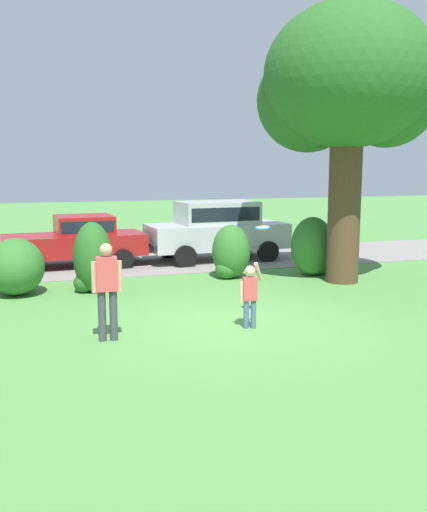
# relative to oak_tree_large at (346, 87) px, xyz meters

# --- Properties ---
(ground_plane) EXTENTS (80.00, 80.00, 0.00)m
(ground_plane) POSITION_rel_oak_tree_large_xyz_m (-4.19, -3.14, -5.06)
(ground_plane) COLOR #518E42
(driveway_strip) EXTENTS (28.00, 4.40, 0.02)m
(driveway_strip) POSITION_rel_oak_tree_large_xyz_m (-4.19, 4.33, -5.05)
(driveway_strip) COLOR gray
(driveway_strip) RESTS_ON ground
(oak_tree_large) EXTENTS (4.61, 4.56, 7.16)m
(oak_tree_large) POSITION_rel_oak_tree_large_xyz_m (0.00, 0.00, 0.00)
(oak_tree_large) COLOR #513823
(oak_tree_large) RESTS_ON ground
(shrub_near_tree) EXTENTS (1.35, 1.57, 1.36)m
(shrub_near_tree) POSITION_rel_oak_tree_large_xyz_m (-8.29, 0.80, -4.38)
(shrub_near_tree) COLOR #33702B
(shrub_near_tree) RESTS_ON ground
(shrub_centre_left) EXTENTS (0.95, 1.11, 1.72)m
(shrub_centre_left) POSITION_rel_oak_tree_large_xyz_m (-6.51, 0.57, -4.24)
(shrub_centre_left) COLOR #286023
(shrub_centre_left) RESTS_ON ground
(shrub_centre) EXTENTS (1.04, 1.12, 1.47)m
(shrub_centre) POSITION_rel_oak_tree_large_xyz_m (-2.70, 1.24, -4.38)
(shrub_centre) COLOR #33702B
(shrub_centre) RESTS_ON ground
(shrub_centre_right) EXTENTS (1.37, 1.24, 1.65)m
(shrub_centre_right) POSITION_rel_oak_tree_large_xyz_m (-0.33, 0.90, -4.33)
(shrub_centre_right) COLOR #33702B
(shrub_centre_right) RESTS_ON ground
(parked_sedan) EXTENTS (4.49, 2.27, 1.56)m
(parked_sedan) POSITION_rel_oak_tree_large_xyz_m (-6.55, 4.40, -4.21)
(parked_sedan) COLOR maroon
(parked_sedan) RESTS_ON ground
(parked_suv) EXTENTS (4.78, 2.28, 1.92)m
(parked_suv) POSITION_rel_oak_tree_large_xyz_m (-2.12, 4.21, -3.98)
(parked_suv) COLOR silver
(parked_suv) RESTS_ON ground
(child_thrower) EXTENTS (0.47, 0.23, 1.29)m
(child_thrower) POSITION_rel_oak_tree_large_xyz_m (-4.03, -3.61, -4.34)
(child_thrower) COLOR #4C608C
(child_thrower) RESTS_ON ground
(frisbee) EXTENTS (0.28, 0.28, 0.07)m
(frisbee) POSITION_rel_oak_tree_large_xyz_m (-3.56, -3.07, -3.20)
(frisbee) COLOR #337FDB
(adult_onlooker) EXTENTS (0.53, 0.25, 1.74)m
(adult_onlooker) POSITION_rel_oak_tree_large_xyz_m (-6.70, -3.58, -4.08)
(adult_onlooker) COLOR #3F3F4C
(adult_onlooker) RESTS_ON ground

